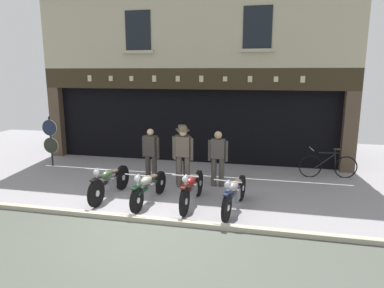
{
  "coord_description": "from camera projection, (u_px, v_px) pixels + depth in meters",
  "views": [
    {
      "loc": [
        2.7,
        -6.59,
        3.19
      ],
      "look_at": [
        0.6,
        2.81,
        1.18
      ],
      "focal_mm": 32.61,
      "sensor_mm": 36.0,
      "label": 1
    }
  ],
  "objects": [
    {
      "name": "motorcycle_center",
      "position": [
        192.0,
        188.0,
        8.42
      ],
      "size": [
        0.62,
        2.02,
        0.94
      ],
      "rotation": [
        0.0,
        0.0,
        3.11
      ],
      "color": "black",
      "rests_on": "ground"
    },
    {
      "name": "advert_board_near",
      "position": [
        277.0,
        120.0,
        11.73
      ],
      "size": [
        0.76,
        0.03,
        1.0
      ],
      "color": "silver"
    },
    {
      "name": "shop_facade",
      "position": [
        201.0,
        111.0,
        13.9
      ],
      "size": [
        11.16,
        4.42,
        5.97
      ],
      "color": "black",
      "rests_on": "ground"
    },
    {
      "name": "tyre_sign_pole",
      "position": [
        50.0,
        137.0,
        11.84
      ],
      "size": [
        0.56,
        0.06,
        1.71
      ],
      "color": "#232328",
      "rests_on": "ground"
    },
    {
      "name": "motorcycle_center_right",
      "position": [
        234.0,
        193.0,
        8.08
      ],
      "size": [
        0.62,
        2.02,
        0.92
      ],
      "rotation": [
        0.0,
        0.0,
        3.0
      ],
      "color": "black",
      "rests_on": "ground"
    },
    {
      "name": "salesman_right",
      "position": [
        218.0,
        156.0,
        9.73
      ],
      "size": [
        0.56,
        0.25,
        1.58
      ],
      "rotation": [
        0.0,
        0.0,
        3.13
      ],
      "color": "#47423D",
      "rests_on": "ground"
    },
    {
      "name": "salesman_left",
      "position": [
        151.0,
        153.0,
        10.06
      ],
      "size": [
        0.55,
        0.29,
        1.59
      ],
      "rotation": [
        0.0,
        0.0,
        2.93
      ],
      "color": "#38332D",
      "rests_on": "ground"
    },
    {
      "name": "motorcycle_left",
      "position": [
        110.0,
        181.0,
        8.91
      ],
      "size": [
        0.62,
        2.0,
        0.94
      ],
      "rotation": [
        0.0,
        0.0,
        3.07
      ],
      "color": "black",
      "rests_on": "ground"
    },
    {
      "name": "leaning_bicycle",
      "position": [
        328.0,
        166.0,
        10.65
      ],
      "size": [
        1.74,
        0.5,
        0.94
      ],
      "rotation": [
        0.0,
        0.0,
        1.71
      ],
      "color": "black",
      "rests_on": "ground"
    },
    {
      "name": "assistant_far_right",
      "position": [
        182.0,
        152.0,
        9.82
      ],
      "size": [
        0.56,
        0.35,
        1.73
      ],
      "rotation": [
        0.0,
        0.0,
        3.24
      ],
      "color": "#47423D",
      "rests_on": "ground"
    },
    {
      "name": "shopkeeper_center",
      "position": [
        183.0,
        154.0,
        9.6
      ],
      "size": [
        0.56,
        0.35,
        1.73
      ],
      "rotation": [
        0.0,
        0.0,
        3.13
      ],
      "color": "brown",
      "rests_on": "ground"
    },
    {
      "name": "ground",
      "position": [
        118.0,
        246.0,
        6.59
      ],
      "size": [
        22.86,
        22.0,
        0.18
      ],
      "color": "gray"
    },
    {
      "name": "motorcycle_center_left",
      "position": [
        149.0,
        187.0,
        8.56
      ],
      "size": [
        0.62,
        1.97,
        0.9
      ],
      "rotation": [
        0.0,
        0.0,
        3.05
      ],
      "color": "black",
      "rests_on": "ground"
    }
  ]
}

